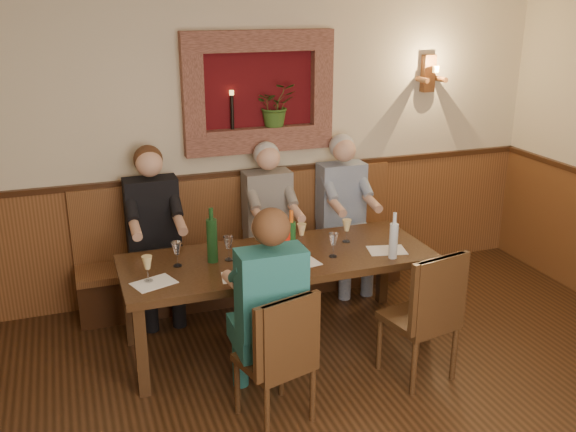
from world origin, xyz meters
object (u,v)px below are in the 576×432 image
Objects in this scene: bench at (246,261)px; person_chair_front at (267,326)px; chair_near_right at (419,340)px; person_bench_mid at (271,235)px; dining_table at (278,265)px; wine_bottle_green_b at (212,240)px; chair_near_left at (276,382)px; person_bench_right at (344,225)px; water_bottle at (393,240)px; wine_bottle_green_a at (291,239)px; spittoon_bucket at (281,240)px; person_bench_left at (156,247)px.

person_chair_front reaches higher than bench.
person_bench_mid is (-0.60, 1.63, 0.30)m from chair_near_right.
wine_bottle_green_b is (-0.50, 0.06, 0.25)m from dining_table.
chair_near_left is 0.65× the size of person_bench_right.
wine_bottle_green_a is at bearing 161.64° from water_bottle.
person_chair_front is 0.89m from spittoon_bucket.
person_bench_right is at bearing 38.43° from chair_near_left.
person_chair_front is at bearing -101.09° from bench.
person_bench_mid is at bearing 71.21° from person_chair_front.
person_chair_front is (0.48, -1.61, -0.02)m from person_bench_left.
chair_near_left is 0.94× the size of chair_near_right.
wine_bottle_green_a is at bearing -45.06° from dining_table.
chair_near_right is 0.77m from water_bottle.
water_bottle is (0.80, -0.32, 0.02)m from spittoon_bucket.
bench is 1.18m from wine_bottle_green_b.
dining_table is at bearing 124.16° from chair_near_right.
wine_bottle_green_a reaches higher than dining_table.
person_chair_front is (-0.55, -1.61, 0.01)m from person_bench_mid.
person_bench_right is (1.76, 0.00, -0.01)m from person_bench_left.
bench is at bearing 91.27° from spittoon_bucket.
spittoon_bucket is at bearing -137.63° from person_bench_right.
person_bench_mid is at bearing 75.79° from dining_table.
person_bench_right is 1.20m from water_bottle.
person_bench_left is (-1.63, 1.63, 0.33)m from chair_near_right.
wine_bottle_green_a is at bearing -133.26° from person_bench_right.
wine_bottle_green_a is 0.91× the size of wine_bottle_green_b.
person_bench_left is at bearing -179.92° from person_bench_mid.
bench reaches higher than chair_near_left.
wine_bottle_green_b is at bearing -119.56° from bench.
spittoon_bucket is (0.02, -0.00, 0.20)m from dining_table.
person_bench_left is at bearing 106.73° from person_chair_front.
person_bench_right is 5.70× the size of spittoon_bucket.
dining_table is 0.85m from person_chair_front.
person_bench_right is 3.99× the size of water_bottle.
person_chair_front is 1.28m from water_bottle.
chair_near_left is at bearing -110.76° from spittoon_bucket.
wine_bottle_green_a is at bearing -13.89° from wine_bottle_green_b.
spittoon_bucket is at bearing 53.41° from chair_near_left.
person_bench_left reaches higher than chair_near_left.
dining_table is at bearing 54.63° from chair_near_left.
person_bench_left is at bearing 135.08° from spittoon_bucket.
dining_table is at bearing -138.43° from person_bench_right.
wine_bottle_green_a is at bearing 48.44° from chair_near_left.
chair_near_right is 0.69× the size of person_chair_front.
person_bench_mid reaches higher than dining_table.
bench is 2.07× the size of person_chair_front.
chair_near_right is (0.81, -0.80, -0.38)m from dining_table.
person_bench_right reaches higher than spittoon_bucket.
spittoon_bucket is at bearing -88.73° from bench.
person_bench_left is at bearing 89.63° from chair_near_left.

